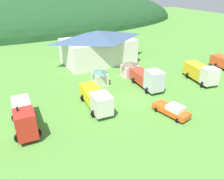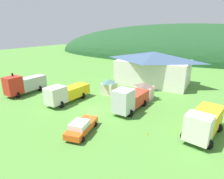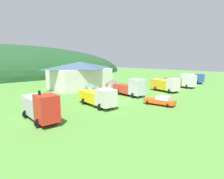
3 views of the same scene
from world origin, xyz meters
name	(u,v)px [view 2 (image 2 of 3)]	position (x,y,z in m)	size (l,w,h in m)	color
ground_plane	(93,110)	(0.00, 0.00, 0.00)	(200.00, 200.00, 0.00)	#518C38
forested_hill_backdrop	(179,55)	(0.00, 73.71, 0.00)	(135.27, 60.00, 28.74)	#1E4723
depot_building	(153,67)	(3.38, 18.85, 3.64)	(16.04, 10.13, 7.07)	white
play_shed_cream	(109,86)	(-1.60, 7.88, 1.47)	(2.46, 2.72, 2.85)	beige
play_shed_pink	(144,90)	(5.07, 8.56, 1.53)	(3.05, 2.52, 2.97)	beige
crane_truck_red	(24,84)	(-15.48, 0.24, 1.90)	(3.28, 7.77, 3.71)	red
flatbed_truck_yellow	(66,93)	(-5.66, 0.68, 1.63)	(3.61, 8.33, 3.16)	silver
tow_truck_silver	(129,99)	(4.86, 2.55, 1.81)	(3.55, 7.66, 3.74)	silver
heavy_rig_striped	(204,122)	(14.90, 0.17, 1.77)	(4.11, 7.42, 3.38)	silver
service_pickup_orange	(81,127)	(2.56, -5.94, 0.83)	(3.01, 5.45, 1.66)	#EF5519
traffic_light_west	(14,82)	(-16.11, -1.34, 2.57)	(0.20, 0.32, 4.20)	#4C4C51
traffic_cone_near_pickup	(148,135)	(9.47, -2.58, 0.00)	(0.36, 0.36, 0.49)	orange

